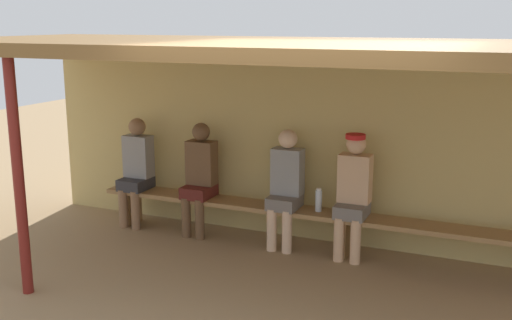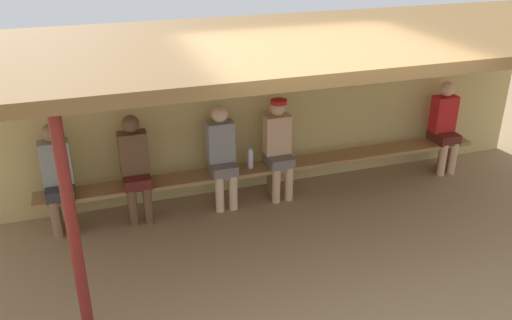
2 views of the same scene
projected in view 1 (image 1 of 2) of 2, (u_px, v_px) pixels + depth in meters
name	position (u px, v px, depth m)	size (l,w,h in m)	color
ground_plane	(297.00, 316.00, 5.34)	(24.00, 24.00, 0.00)	#9E7F59
back_wall	(359.00, 149.00, 6.88)	(8.00, 0.20, 2.20)	tan
dugout_roof	(327.00, 48.00, 5.46)	(8.00, 2.80, 0.12)	brown
support_post	(19.00, 179.00, 5.57)	(0.10, 0.10, 2.20)	maroon
bench	(346.00, 221.00, 6.64)	(6.00, 0.36, 0.46)	#9E7547
player_with_sunglasses	(136.00, 167.00, 7.60)	(0.34, 0.42, 1.34)	#333338
player_in_white	(353.00, 190.00, 6.53)	(0.34, 0.42, 1.34)	slate
player_leftmost	(200.00, 174.00, 7.26)	(0.34, 0.42, 1.34)	#591E19
player_in_blue	(286.00, 184.00, 6.84)	(0.34, 0.42, 1.34)	slate
water_bottle_green	(319.00, 200.00, 6.73)	(0.07, 0.07, 0.26)	silver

